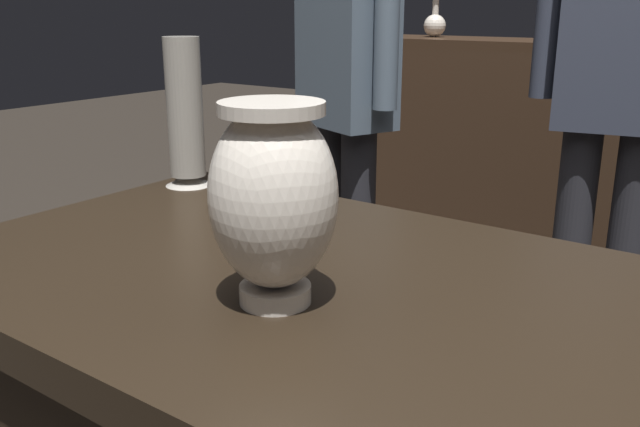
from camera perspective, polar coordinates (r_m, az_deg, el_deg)
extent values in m
cube|color=black|center=(0.84, 3.52, -7.76)|extent=(1.20, 0.64, 0.05)
cylinder|color=silver|center=(0.79, -3.74, -6.64)|extent=(0.08, 0.08, 0.02)
ellipsoid|color=silver|center=(0.75, -3.90, 1.35)|extent=(0.14, 0.14, 0.21)
cylinder|color=silver|center=(0.73, -4.06, 8.75)|extent=(0.12, 0.12, 0.01)
cone|color=gray|center=(1.32, -10.85, 2.75)|extent=(0.09, 0.09, 0.02)
cylinder|color=gray|center=(1.29, -11.19, 8.62)|extent=(0.07, 0.07, 0.25)
sphere|color=silver|center=(3.22, 9.52, 15.16)|extent=(0.10, 0.10, 0.10)
cylinder|color=silver|center=(3.21, 9.60, 16.73)|extent=(0.03, 0.03, 0.09)
cylinder|color=#232328|center=(2.18, 23.94, -4.13)|extent=(0.11, 0.11, 0.80)
cylinder|color=#232328|center=(2.18, 20.03, -3.63)|extent=(0.11, 0.11, 0.80)
cube|color=#333847|center=(2.05, 24.22, 15.06)|extent=(0.35, 0.24, 0.63)
cylinder|color=#232328|center=(2.20, 3.12, -2.82)|extent=(0.11, 0.11, 0.76)
cylinder|color=#232328|center=(2.32, 1.02, -1.76)|extent=(0.11, 0.11, 0.76)
cube|color=slate|center=(2.14, 2.24, 15.35)|extent=(0.36, 0.29, 0.61)
cylinder|color=slate|center=(1.97, 5.61, 16.03)|extent=(0.07, 0.07, 0.51)
cylinder|color=slate|center=(2.31, -0.62, 16.22)|extent=(0.07, 0.07, 0.51)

